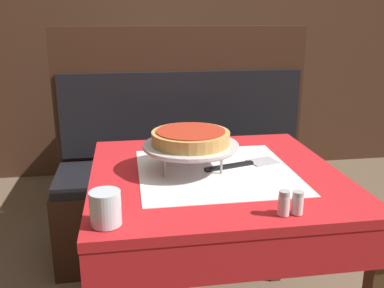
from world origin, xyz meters
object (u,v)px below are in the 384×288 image
at_px(booth_bench, 187,187).
at_px(pepper_shaker, 298,203).
at_px(salt_shaker, 284,203).
at_px(pizza_server, 244,164).
at_px(condiment_caddy, 151,92).
at_px(deep_dish_pizza, 191,137).
at_px(dining_table_rear, 157,109).
at_px(dining_table_front, 215,196).
at_px(water_glass_near, 106,208).
at_px(pizza_pan_stand, 191,147).

xyz_separation_m(booth_bench, pepper_shaker, (0.14, -1.16, 0.42)).
bearing_deg(salt_shaker, pepper_shaker, 0.00).
distance_m(pizza_server, condiment_caddy, 1.45).
bearing_deg(pizza_server, deep_dish_pizza, -176.33).
bearing_deg(dining_table_rear, salt_shaker, -84.13).
bearing_deg(booth_bench, pepper_shaker, -83.02).
relative_size(dining_table_front, water_glass_near, 9.43).
distance_m(pizza_server, salt_shaker, 0.41).
height_order(booth_bench, pizza_server, booth_bench).
xyz_separation_m(water_glass_near, pepper_shaker, (0.52, -0.02, -0.01)).
bearing_deg(dining_table_front, booth_bench, 89.27).
bearing_deg(dining_table_rear, pepper_shaker, -82.98).
height_order(pizza_pan_stand, pepper_shaker, pizza_pan_stand).
bearing_deg(dining_table_rear, pizza_server, -82.53).
relative_size(deep_dish_pizza, salt_shaker, 3.86).
relative_size(dining_table_rear, pepper_shaker, 11.84).
bearing_deg(dining_table_rear, water_glass_near, -98.35).
distance_m(dining_table_front, pepper_shaker, 0.42).
bearing_deg(condiment_caddy, pizza_server, -80.24).
bearing_deg(dining_table_front, deep_dish_pizza, 162.53).
bearing_deg(salt_shaker, pizza_pan_stand, 116.69).
bearing_deg(deep_dish_pizza, pepper_shaker, -58.92).
bearing_deg(dining_table_front, dining_table_rear, 93.13).
distance_m(pizza_server, pepper_shaker, 0.41).
xyz_separation_m(pizza_server, salt_shaker, (-0.00, -0.41, 0.03)).
distance_m(water_glass_near, condiment_caddy, 1.83).
height_order(pizza_pan_stand, deep_dish_pizza, deep_dish_pizza).
distance_m(deep_dish_pizza, pizza_server, 0.23).
xyz_separation_m(booth_bench, deep_dish_pizza, (-0.09, -0.77, 0.51)).
relative_size(booth_bench, water_glass_near, 15.15).
xyz_separation_m(dining_table_front, pepper_shaker, (0.15, -0.37, 0.13)).
bearing_deg(pepper_shaker, pizza_server, 95.33).
xyz_separation_m(booth_bench, salt_shaker, (0.10, -1.16, 0.43)).
height_order(deep_dish_pizza, pizza_server, deep_dish_pizza).
distance_m(dining_table_rear, condiment_caddy, 0.18).
bearing_deg(dining_table_front, water_glass_near, -136.47).
distance_m(dining_table_rear, salt_shaker, 1.94).
height_order(dining_table_front, deep_dish_pizza, deep_dish_pizza).
xyz_separation_m(deep_dish_pizza, condiment_caddy, (-0.05, 1.44, -0.09)).
bearing_deg(pepper_shaker, booth_bench, 96.98).
xyz_separation_m(deep_dish_pizza, water_glass_near, (-0.28, -0.37, -0.07)).
bearing_deg(booth_bench, dining_table_front, -90.73).
distance_m(booth_bench, pizza_server, 0.86).
distance_m(booth_bench, pepper_shaker, 1.24).
bearing_deg(dining_table_front, pepper_shaker, -67.43).
height_order(salt_shaker, pepper_shaker, salt_shaker).
xyz_separation_m(pizza_pan_stand, water_glass_near, (-0.28, -0.37, -0.04)).
bearing_deg(dining_table_front, pizza_server, 19.00).
distance_m(salt_shaker, condiment_caddy, 1.85).
bearing_deg(pepper_shaker, deep_dish_pizza, 121.08).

